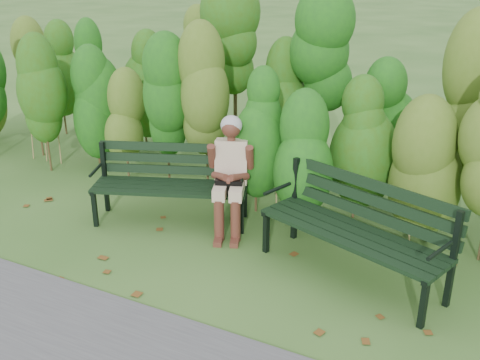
% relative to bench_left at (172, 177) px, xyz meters
% --- Properties ---
extents(ground, '(80.00, 80.00, 0.00)m').
position_rel_bench_left_xyz_m(ground, '(0.99, -0.62, -0.50)').
color(ground, '#2F581F').
extents(hedge_band, '(11.04, 1.67, 2.42)m').
position_rel_bench_left_xyz_m(hedge_band, '(0.99, 1.24, 0.76)').
color(hedge_band, '#47381E').
rests_on(hedge_band, ground).
extents(leaf_litter, '(5.72, 1.87, 0.01)m').
position_rel_bench_left_xyz_m(leaf_litter, '(1.18, -0.59, -0.50)').
color(leaf_litter, brown).
rests_on(leaf_litter, ground).
extents(bench_left, '(1.78, 1.12, 0.85)m').
position_rel_bench_left_xyz_m(bench_left, '(0.00, 0.00, 0.00)').
color(bench_left, black).
rests_on(bench_left, ground).
extents(bench_right, '(1.90, 1.14, 0.90)m').
position_rel_bench_left_xyz_m(bench_right, '(2.18, -0.22, 0.03)').
color(bench_right, black).
rests_on(bench_right, ground).
extents(seated_woman, '(0.57, 0.78, 1.24)m').
position_rel_bench_left_xyz_m(seated_woman, '(0.70, 0.08, 0.20)').
color(seated_woman, tan).
rests_on(seated_woman, ground).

